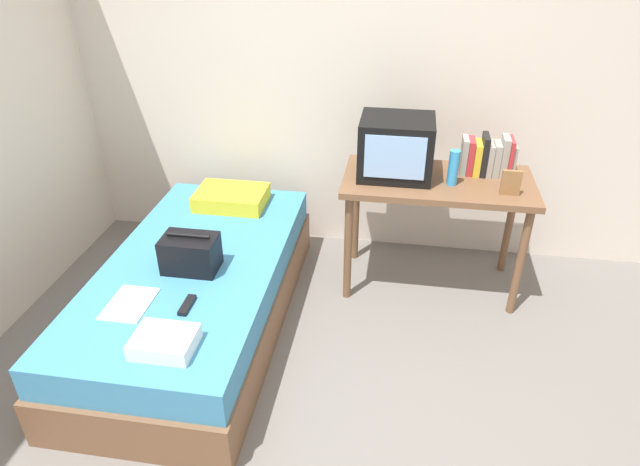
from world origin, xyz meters
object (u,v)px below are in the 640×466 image
Objects in this scene: tv at (396,147)px; remote_dark at (187,305)px; pillow at (231,198)px; bed at (198,293)px; picture_frame at (511,183)px; desk at (437,194)px; water_bottle at (453,168)px; handbag at (190,253)px; magazine at (130,304)px; book_row at (488,157)px; folded_towel at (165,342)px.

remote_dark is (-0.97, -1.10, -0.48)m from tv.
bed is at bearing -91.48° from pillow.
desk is at bearing 158.43° from picture_frame.
handbag is at bearing -154.61° from water_bottle.
magazine is at bearing -144.49° from desk.
desk reaches higher than bed.
magazine is (-1.94, -0.94, -0.38)m from picture_frame.
bed is 1.58m from desk.
remote_dark is at bearing -141.92° from book_row.
tv is 0.58m from book_row.
bed is at bearing 106.66° from remote_dark.
tv is at bearing 55.69° from folded_towel.
pillow is 1.55× the size of handbag.
book_row is 1.16× the size of folded_towel.
magazine reaches higher than bed.
desk is 1.91m from magazine.
bed is 4.55× the size of tv.
remote_dark is (0.11, -1.12, -0.04)m from pillow.
picture_frame is 0.97× the size of remote_dark.
desk reaches higher than handbag.
picture_frame is (0.40, -0.16, 0.18)m from desk.
book_row is at bearing 28.00° from handbag.
handbag reaches higher than magazine.
magazine is at bearing -174.97° from remote_dark.
bed is at bearing 108.92° from handbag.
magazine is 0.42m from folded_towel.
picture_frame is at bearing 29.22° from remote_dark.
water_bottle is at bearing -42.48° from desk.
folded_towel reaches higher than remote_dark.
picture_frame is at bearing -15.07° from tv.
handbag is (-1.74, -0.58, -0.29)m from picture_frame.
water_bottle is at bearing 25.39° from handbag.
water_bottle is (1.44, 0.59, 0.65)m from bed.
handbag is at bearing -151.13° from desk.
water_bottle is 1.43× the size of picture_frame.
magazine is at bearing -111.28° from bed.
pillow is at bearing 90.74° from handbag.
tv reaches higher than remote_dark.
tv is 2.04× the size of water_bottle.
water_bottle reaches higher than handbag.
folded_towel is (0.14, -0.73, 0.27)m from bed.
picture_frame is (1.77, 0.50, 0.62)m from bed.
tv reaches higher than bed.
water_bottle reaches higher than pillow.
tv is 0.95× the size of pillow.
remote_dark is (-1.54, -1.20, -0.41)m from book_row.
pillow is at bearing 95.44° from remote_dark.
magazine is at bearing -154.04° from picture_frame.
pillow reaches higher than folded_towel.
bed is 0.76m from pillow.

